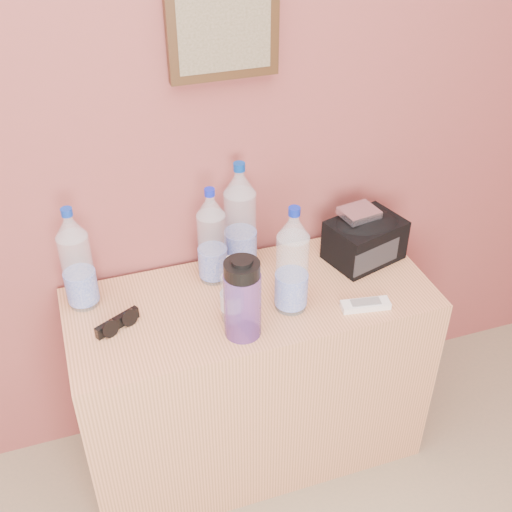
{
  "coord_description": "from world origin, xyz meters",
  "views": [
    {
      "loc": [
        -0.02,
        0.35,
        1.89
      ],
      "look_at": [
        0.45,
        1.71,
        0.86
      ],
      "focal_mm": 45.0,
      "sensor_mm": 36.0,
      "label": 1
    }
  ],
  "objects_px": {
    "toiletry_bag": "(365,238)",
    "sunglasses": "(117,323)",
    "pet_large_a": "(77,263)",
    "foil_packet": "(359,213)",
    "nalgene_bottle": "(242,298)",
    "pet_large_d": "(292,265)",
    "pet_large_b": "(240,222)",
    "ac_remote": "(365,305)",
    "dresser": "(252,378)",
    "pet_large_c": "(212,240)",
    "pet_small": "(232,293)"
  },
  "relations": [
    {
      "from": "dresser",
      "to": "ac_remote",
      "type": "xyz_separation_m",
      "value": [
        0.3,
        -0.15,
        0.35
      ]
    },
    {
      "from": "pet_large_c",
      "to": "nalgene_bottle",
      "type": "xyz_separation_m",
      "value": [
        0.01,
        -0.27,
        -0.02
      ]
    },
    {
      "from": "dresser",
      "to": "nalgene_bottle",
      "type": "bearing_deg",
      "value": -117.23
    },
    {
      "from": "pet_large_b",
      "to": "nalgene_bottle",
      "type": "height_order",
      "value": "pet_large_b"
    },
    {
      "from": "dresser",
      "to": "toiletry_bag",
      "type": "height_order",
      "value": "toiletry_bag"
    },
    {
      "from": "pet_large_a",
      "to": "foil_packet",
      "type": "height_order",
      "value": "pet_large_a"
    },
    {
      "from": "pet_large_d",
      "to": "ac_remote",
      "type": "height_order",
      "value": "pet_large_d"
    },
    {
      "from": "pet_large_d",
      "to": "toiletry_bag",
      "type": "height_order",
      "value": "pet_large_d"
    },
    {
      "from": "dresser",
      "to": "pet_large_a",
      "type": "distance_m",
      "value": 0.69
    },
    {
      "from": "dresser",
      "to": "pet_large_b",
      "type": "height_order",
      "value": "pet_large_b"
    },
    {
      "from": "pet_small",
      "to": "nalgene_bottle",
      "type": "xyz_separation_m",
      "value": [
        0.01,
        -0.06,
        0.03
      ]
    },
    {
      "from": "pet_large_d",
      "to": "ac_remote",
      "type": "distance_m",
      "value": 0.26
    },
    {
      "from": "ac_remote",
      "to": "foil_packet",
      "type": "relative_size",
      "value": 1.29
    },
    {
      "from": "dresser",
      "to": "pet_large_c",
      "type": "height_order",
      "value": "pet_large_c"
    },
    {
      "from": "pet_small",
      "to": "sunglasses",
      "type": "xyz_separation_m",
      "value": [
        -0.32,
        0.07,
        -0.08
      ]
    },
    {
      "from": "pet_large_d",
      "to": "toiletry_bag",
      "type": "relative_size",
      "value": 1.49
    },
    {
      "from": "pet_small",
      "to": "foil_packet",
      "type": "height_order",
      "value": "pet_small"
    },
    {
      "from": "dresser",
      "to": "foil_packet",
      "type": "relative_size",
      "value": 9.9
    },
    {
      "from": "pet_large_b",
      "to": "ac_remote",
      "type": "xyz_separation_m",
      "value": [
        0.28,
        -0.32,
        -0.15
      ]
    },
    {
      "from": "pet_large_c",
      "to": "sunglasses",
      "type": "bearing_deg",
      "value": -156.87
    },
    {
      "from": "dresser",
      "to": "foil_packet",
      "type": "xyz_separation_m",
      "value": [
        0.38,
        0.09,
        0.51
      ]
    },
    {
      "from": "toiletry_bag",
      "to": "dresser",
      "type": "bearing_deg",
      "value": 174.77
    },
    {
      "from": "pet_large_b",
      "to": "foil_packet",
      "type": "relative_size",
      "value": 3.26
    },
    {
      "from": "pet_large_a",
      "to": "ac_remote",
      "type": "xyz_separation_m",
      "value": [
        0.77,
        -0.29,
        -0.13
      ]
    },
    {
      "from": "ac_remote",
      "to": "foil_packet",
      "type": "bearing_deg",
      "value": 80.43
    },
    {
      "from": "nalgene_bottle",
      "to": "pet_large_d",
      "type": "bearing_deg",
      "value": 20.44
    },
    {
      "from": "dresser",
      "to": "pet_large_a",
      "type": "relative_size",
      "value": 3.37
    },
    {
      "from": "nalgene_bottle",
      "to": "ac_remote",
      "type": "height_order",
      "value": "nalgene_bottle"
    },
    {
      "from": "toiletry_bag",
      "to": "foil_packet",
      "type": "distance_m",
      "value": 0.09
    },
    {
      "from": "pet_large_a",
      "to": "pet_large_d",
      "type": "xyz_separation_m",
      "value": [
        0.57,
        -0.21,
        0.01
      ]
    },
    {
      "from": "pet_large_b",
      "to": "toiletry_bag",
      "type": "relative_size",
      "value": 1.59
    },
    {
      "from": "toiletry_bag",
      "to": "sunglasses",
      "type": "bearing_deg",
      "value": 169.91
    },
    {
      "from": "ac_remote",
      "to": "pet_large_c",
      "type": "bearing_deg",
      "value": 152.85
    },
    {
      "from": "pet_small",
      "to": "sunglasses",
      "type": "distance_m",
      "value": 0.33
    },
    {
      "from": "pet_large_c",
      "to": "foil_packet",
      "type": "distance_m",
      "value": 0.47
    },
    {
      "from": "pet_large_b",
      "to": "pet_large_a",
      "type": "bearing_deg",
      "value": -176.08
    },
    {
      "from": "nalgene_bottle",
      "to": "toiletry_bag",
      "type": "height_order",
      "value": "nalgene_bottle"
    },
    {
      "from": "pet_large_b",
      "to": "toiletry_bag",
      "type": "height_order",
      "value": "pet_large_b"
    },
    {
      "from": "toiletry_bag",
      "to": "foil_packet",
      "type": "relative_size",
      "value": 2.05
    },
    {
      "from": "pet_large_b",
      "to": "sunglasses",
      "type": "xyz_separation_m",
      "value": [
        -0.42,
        -0.17,
        -0.14
      ]
    },
    {
      "from": "pet_large_d",
      "to": "sunglasses",
      "type": "xyz_separation_m",
      "value": [
        -0.49,
        0.07,
        -0.13
      ]
    },
    {
      "from": "sunglasses",
      "to": "foil_packet",
      "type": "relative_size",
      "value": 1.25
    },
    {
      "from": "pet_large_b",
      "to": "ac_remote",
      "type": "distance_m",
      "value": 0.45
    },
    {
      "from": "pet_large_d",
      "to": "ac_remote",
      "type": "relative_size",
      "value": 2.36
    },
    {
      "from": "pet_large_b",
      "to": "pet_small",
      "type": "relative_size",
      "value": 1.68
    },
    {
      "from": "pet_large_c",
      "to": "pet_large_b",
      "type": "bearing_deg",
      "value": 20.86
    },
    {
      "from": "pet_large_b",
      "to": "ac_remote",
      "type": "bearing_deg",
      "value": -48.8
    },
    {
      "from": "pet_large_c",
      "to": "ac_remote",
      "type": "bearing_deg",
      "value": -36.44
    },
    {
      "from": "nalgene_bottle",
      "to": "sunglasses",
      "type": "distance_m",
      "value": 0.37
    },
    {
      "from": "pet_large_b",
      "to": "pet_large_c",
      "type": "relative_size",
      "value": 1.14
    }
  ]
}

